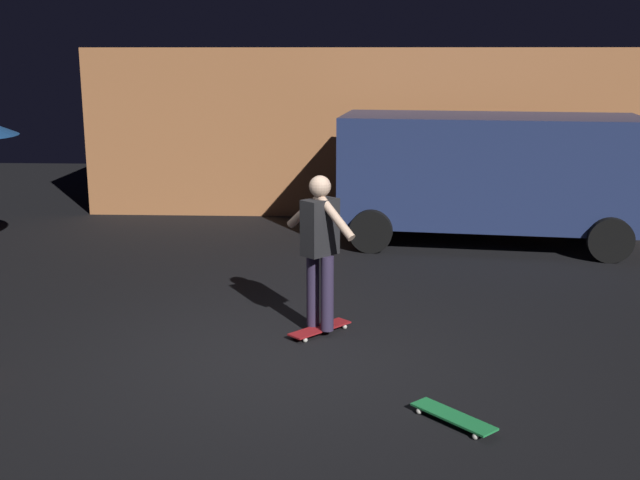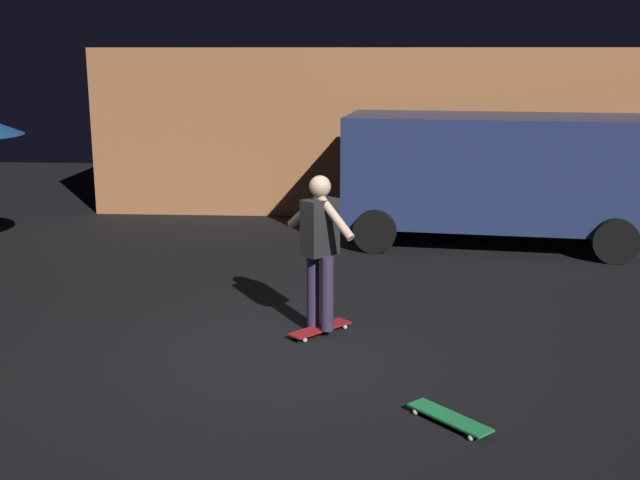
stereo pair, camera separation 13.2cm
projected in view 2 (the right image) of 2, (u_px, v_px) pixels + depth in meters
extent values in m
plane|color=black|center=(279.00, 357.00, 7.96)|extent=(28.00, 28.00, 0.00)
cube|color=#C67A47|center=(390.00, 127.00, 15.86)|extent=(11.15, 3.10, 3.08)
cube|color=navy|center=(493.00, 170.00, 12.52)|extent=(4.79, 2.43, 1.70)
cylinder|color=black|center=(595.00, 214.00, 13.35)|extent=(0.68, 0.30, 0.66)
cylinder|color=black|center=(615.00, 241.00, 11.46)|extent=(0.68, 0.30, 0.66)
cylinder|color=black|center=(388.00, 207.00, 13.98)|extent=(0.68, 0.30, 0.66)
cylinder|color=black|center=(375.00, 231.00, 12.08)|extent=(0.68, 0.30, 0.66)
cube|color=#AD1E23|center=(320.00, 328.00, 8.62)|extent=(0.68, 0.71, 0.02)
sphere|color=silver|center=(334.00, 323.00, 8.88)|extent=(0.05, 0.05, 0.05)
sphere|color=silver|center=(345.00, 327.00, 8.76)|extent=(0.05, 0.05, 0.05)
sphere|color=silver|center=(294.00, 336.00, 8.48)|extent=(0.05, 0.05, 0.05)
sphere|color=silver|center=(305.00, 340.00, 8.36)|extent=(0.05, 0.05, 0.05)
cube|color=green|center=(449.00, 417.00, 6.51)|extent=(0.68, 0.71, 0.02)
sphere|color=silver|center=(415.00, 412.00, 6.69)|extent=(0.05, 0.05, 0.05)
sphere|color=silver|center=(429.00, 406.00, 6.80)|extent=(0.05, 0.05, 0.05)
sphere|color=silver|center=(471.00, 438.00, 6.24)|extent=(0.05, 0.05, 0.05)
sphere|color=silver|center=(485.00, 431.00, 6.35)|extent=(0.05, 0.05, 0.05)
cylinder|color=#382D4C|center=(313.00, 289.00, 8.60)|extent=(0.14, 0.14, 0.82)
cylinder|color=#382D4C|center=(327.00, 294.00, 8.44)|extent=(0.14, 0.14, 0.82)
cube|color=#262628|center=(320.00, 227.00, 8.36)|extent=(0.42, 0.43, 0.60)
sphere|color=beige|center=(320.00, 186.00, 8.26)|extent=(0.23, 0.23, 0.23)
cylinder|color=beige|center=(306.00, 210.00, 8.48)|extent=(0.46, 0.44, 0.46)
cylinder|color=beige|center=(335.00, 216.00, 8.17)|extent=(0.46, 0.44, 0.46)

